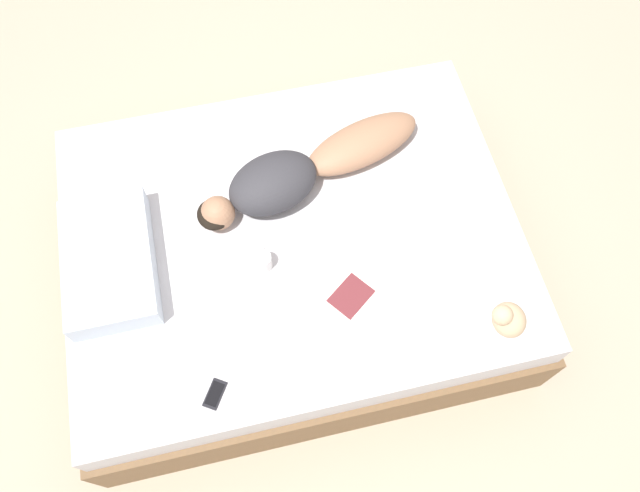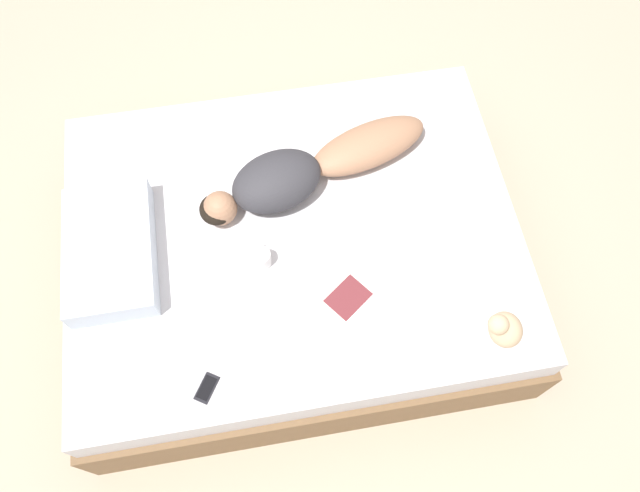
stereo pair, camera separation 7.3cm
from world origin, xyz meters
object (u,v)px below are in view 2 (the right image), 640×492
open_magazine (365,313)px  person (307,170)px  cell_phone (207,388)px  coffee_mug (262,258)px

open_magazine → person: bearing=-25.6°
person → cell_phone: 1.18m
person → coffee_mug: size_ratio=10.02×
person → open_magazine: bearing=174.1°
coffee_mug → cell_phone: size_ratio=0.87×
person → open_magazine: size_ratio=2.40×
person → cell_phone: size_ratio=8.67×
person → cell_phone: person is taller
cell_phone → open_magazine: bearing=-131.1°
open_magazine → coffee_mug: size_ratio=4.18×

